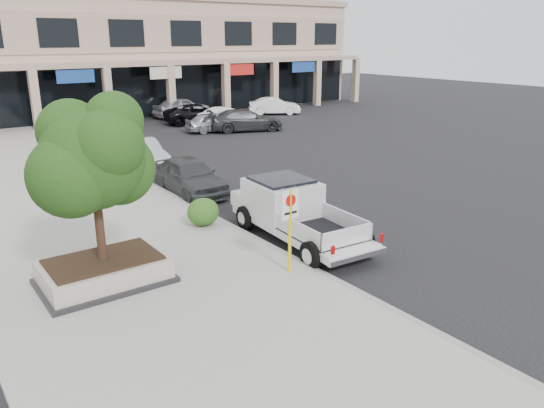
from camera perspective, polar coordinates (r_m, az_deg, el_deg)
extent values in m
plane|color=black|center=(16.71, 5.37, -4.39)|extent=(120.00, 120.00, 0.00)
cube|color=gray|center=(19.23, -19.51, -2.14)|extent=(8.00, 52.00, 0.15)
cube|color=gray|center=(20.58, -9.01, -0.05)|extent=(0.20, 52.00, 0.15)
cube|color=tan|center=(49.15, -14.60, 15.00)|extent=(40.00, 10.00, 9.00)
cube|color=tan|center=(43.56, -11.47, 14.69)|extent=(40.00, 2.20, 0.35)
cube|color=tan|center=(54.57, 8.98, 13.01)|extent=(0.55, 0.55, 4.20)
cube|color=black|center=(44.67, -11.87, 11.76)|extent=(39.20, 0.08, 3.90)
cube|color=black|center=(14.48, -17.50, -7.85)|extent=(3.20, 2.20, 0.12)
cube|color=#A29987|center=(14.36, -17.61, -6.73)|extent=(3.00, 2.00, 0.50)
cube|color=black|center=(14.25, -17.71, -5.70)|extent=(2.70, 1.70, 0.06)
cylinder|color=black|center=(13.86, -18.14, -1.40)|extent=(0.22, 0.22, 2.20)
sphere|color=#18370F|center=(13.47, -18.74, 4.65)|extent=(2.50, 2.50, 2.50)
sphere|color=#18370F|center=(14.05, -16.25, 3.71)|extent=(1.90, 1.90, 1.90)
sphere|color=#18370F|center=(13.75, -20.83, 7.24)|extent=(1.60, 1.60, 1.60)
cylinder|color=yellow|center=(14.04, 1.94, -2.99)|extent=(0.09, 0.09, 2.30)
cube|color=white|center=(13.79, 1.97, -0.07)|extent=(0.55, 0.03, 0.78)
cylinder|color=red|center=(13.73, 2.05, 0.38)|extent=(0.32, 0.02, 0.32)
ellipsoid|color=#1C4413|center=(17.90, -7.42, -0.85)|extent=(1.10, 0.99, 0.93)
imported|color=#303336|center=(22.10, -8.84, 3.03)|extent=(1.98, 4.53, 1.52)
imported|color=#9FA3A7|center=(27.05, -13.82, 5.29)|extent=(1.75, 4.41, 1.43)
imported|color=silver|center=(31.51, -16.53, 6.90)|extent=(2.89, 5.68, 1.58)
imported|color=black|center=(36.21, -20.40, 7.83)|extent=(2.83, 5.77, 1.58)
imported|color=#9C9FA3|center=(36.81, -6.27, 8.77)|extent=(4.08, 2.05, 1.33)
imported|color=silver|center=(39.30, -4.91, 9.38)|extent=(4.17, 1.62, 1.36)
imported|color=#2C2F31|center=(36.94, -2.85, 9.00)|extent=(5.53, 3.67, 1.49)
imported|color=black|center=(40.56, -7.87, 9.59)|extent=(5.55, 3.40, 1.44)
imported|color=#B0B2B8|center=(43.91, -9.68, 10.22)|extent=(4.89, 2.36, 1.61)
imported|color=white|center=(45.00, 0.26, 10.50)|extent=(4.40, 3.39, 1.39)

